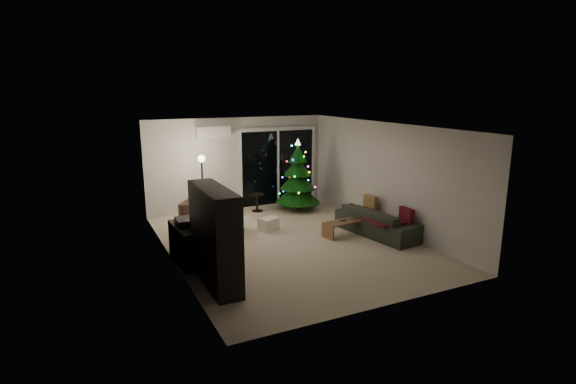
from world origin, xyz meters
The scene contains 18 objects.
room centered at (0.46, 1.49, 1.02)m, with size 6.50×7.51×2.60m.
bookshelf centered at (-2.25, -1.31, 0.83)m, with size 0.42×1.67×1.67m, color black, non-canonical shape.
media_cabinet centered at (-2.25, -0.15, 0.36)m, with size 0.43×1.15×0.72m, color black.
stereo centered at (-2.25, -0.15, 0.80)m, with size 0.36×0.43×0.15m, color black.
armchair centered at (-1.49, 1.62, 0.38)m, with size 0.81×0.84×0.76m, color brown.
ottoman centered at (-0.88, 1.32, 0.23)m, with size 0.50×0.50×0.45m, color white.
cardboard_box_a centered at (-1.50, 0.16, 0.17)m, with size 0.47×0.36×0.34m, color white.
cardboard_box_b centered at (-0.07, 1.00, 0.15)m, with size 0.42×0.32×0.30m, color white.
side_table centered at (0.32, 2.67, 0.24)m, with size 0.39×0.39×0.48m, color black.
floor_lamp centered at (-1.24, 2.37, 0.81)m, with size 0.26×0.26×1.61m, color black.
sofa centered at (2.05, -0.38, 0.30)m, with size 2.08×0.81×0.61m, color #292B26.
sofa_throw centered at (1.95, -0.38, 0.44)m, with size 0.65×1.50×0.05m, color maroon.
cushion_a centered at (2.30, 0.27, 0.55)m, with size 0.12×0.40×0.40m, color #A38E55.
cushion_b centered at (2.30, -1.03, 0.55)m, with size 0.12×0.40×0.40m, color maroon.
coffee_table centered at (1.41, -0.14, 0.18)m, with size 1.14×0.40×0.36m, color olive, non-canonical shape.
remote_a centered at (1.26, -0.14, 0.37)m, with size 0.14×0.04×0.02m, color black.
remote_b centered at (1.51, -0.09, 0.37)m, with size 0.13×0.04×0.02m, color slate.
christmas_tree centered at (1.38, 2.33, 0.98)m, with size 1.21×1.21×1.95m, color #0E3C11.
Camera 1 is at (-4.06, -8.28, 3.25)m, focal length 28.00 mm.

